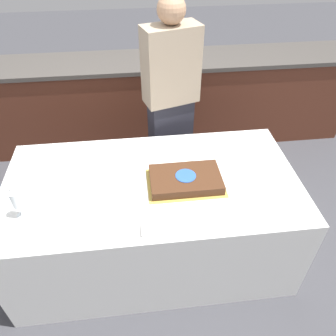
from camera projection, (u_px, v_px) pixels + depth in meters
The scene contains 9 objects.
ground_plane at pixel (155, 250), 2.60m from camera, with size 14.00×14.00×0.00m, color #424247.
back_counter at pixel (141, 102), 3.49m from camera, with size 4.40×0.58×0.92m.
dining_table at pixel (153, 219), 2.36m from camera, with size 1.92×1.00×0.75m.
cake at pixel (186, 180), 2.08m from camera, with size 0.49×0.32×0.07m.
plate_stack at pixel (27, 185), 2.05m from camera, with size 0.19×0.19×0.05m.
wine_glass at pixel (16, 201), 1.82m from camera, with size 0.06×0.06×0.18m.
side_plate_near_cake at pixel (188, 152), 2.35m from camera, with size 0.21×0.21×0.00m.
utensil_pile at pixel (153, 227), 1.82m from camera, with size 0.14×0.12×0.02m.
person_cutting_cake at pixel (171, 107), 2.60m from camera, with size 0.45×0.31×1.69m.
Camera 1 is at (-0.08, -1.56, 2.19)m, focal length 35.00 mm.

